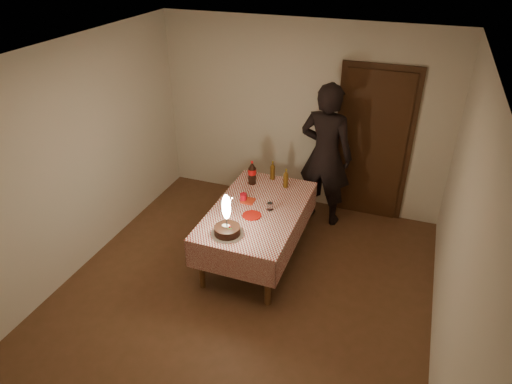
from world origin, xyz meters
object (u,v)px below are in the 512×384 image
at_px(dining_table, 257,215).
at_px(photographer, 326,155).
at_px(amber_bottle_right, 286,179).
at_px(red_cup, 243,197).
at_px(clear_cup, 270,206).
at_px(amber_bottle_left, 273,171).
at_px(birthday_cake, 227,225).
at_px(red_plate, 252,215).
at_px(cola_bottle, 252,173).

height_order(dining_table, photographer, photographer).
bearing_deg(amber_bottle_right, red_cup, -126.60).
distance_m(clear_cup, amber_bottle_left, 0.76).
relative_size(birthday_cake, photographer, 0.25).
bearing_deg(birthday_cake, amber_bottle_right, 76.67).
height_order(dining_table, amber_bottle_left, amber_bottle_left).
bearing_deg(photographer, red_cup, -126.53).
xyz_separation_m(dining_table, amber_bottle_left, (-0.07, 0.76, 0.21)).
distance_m(birthday_cake, red_plate, 0.46).
bearing_deg(red_cup, amber_bottle_left, 77.08).
distance_m(dining_table, red_cup, 0.28).
height_order(birthday_cake, clear_cup, birthday_cake).
bearing_deg(cola_bottle, amber_bottle_right, 7.75).
relative_size(clear_cup, amber_bottle_left, 0.35).
bearing_deg(red_plate, amber_bottle_right, 78.00).
height_order(clear_cup, amber_bottle_right, amber_bottle_right).
bearing_deg(photographer, amber_bottle_right, -126.46).
bearing_deg(amber_bottle_left, dining_table, -84.76).
bearing_deg(red_cup, red_plate, -51.81).
distance_m(red_plate, red_cup, 0.34).
xyz_separation_m(red_plate, photographer, (0.54, 1.29, 0.27)).
height_order(red_cup, amber_bottle_left, amber_bottle_left).
xyz_separation_m(red_cup, clear_cup, (0.36, -0.08, -0.01)).
distance_m(dining_table, red_plate, 0.19).
relative_size(red_cup, cola_bottle, 0.31).
xyz_separation_m(dining_table, red_cup, (-0.22, 0.10, 0.14)).
height_order(birthday_cake, photographer, photographer).
bearing_deg(red_cup, photographer, 53.47).
bearing_deg(clear_cup, amber_bottle_right, 88.83).
bearing_deg(amber_bottle_left, birthday_cake, -92.50).
xyz_separation_m(dining_table, cola_bottle, (-0.28, 0.55, 0.25)).
height_order(dining_table, birthday_cake, birthday_cake).
relative_size(dining_table, amber_bottle_left, 6.75).
height_order(red_cup, photographer, photographer).
xyz_separation_m(clear_cup, photographer, (0.39, 1.09, 0.23)).
relative_size(red_cup, photographer, 0.05).
relative_size(red_plate, amber_bottle_right, 0.86).
height_order(birthday_cake, red_cup, birthday_cake).
height_order(red_cup, clear_cup, red_cup).
bearing_deg(amber_bottle_left, red_cup, -102.92).
bearing_deg(dining_table, red_cup, 154.72).
bearing_deg(birthday_cake, photographer, 68.82).
distance_m(red_plate, clear_cup, 0.25).
bearing_deg(clear_cup, birthday_cake, -113.76).
height_order(amber_bottle_right, photographer, photographer).
distance_m(birthday_cake, amber_bottle_right, 1.23).
height_order(cola_bottle, amber_bottle_right, cola_bottle).
xyz_separation_m(dining_table, photographer, (0.54, 1.12, 0.37)).
height_order(red_plate, amber_bottle_left, amber_bottle_left).
relative_size(red_cup, amber_bottle_right, 0.39).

